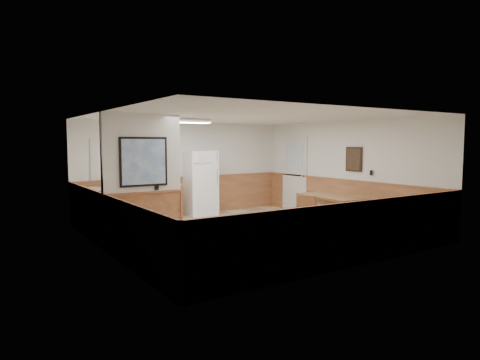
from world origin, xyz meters
TOP-DOWN VIEW (x-y plane):
  - ground at (0.00, 0.00)m, footprint 6.00×6.00m
  - ceiling at (0.00, 0.00)m, footprint 6.00×6.00m
  - back_wall at (0.00, 3.00)m, footprint 6.00×0.02m
  - right_wall at (3.00, 0.00)m, footprint 0.02×6.00m
  - left_wall at (-3.00, 0.00)m, footprint 0.02×6.00m
  - wainscot_back at (0.00, 2.98)m, footprint 6.00×0.04m
  - wainscot_right at (2.98, 0.00)m, footprint 0.04×6.00m
  - wainscot_left at (-2.98, 0.00)m, footprint 0.04×6.00m
  - partition_wall at (-2.25, 0.19)m, footprint 1.50×0.20m
  - kitchen_counter at (-1.21, 2.68)m, footprint 2.20×0.61m
  - exterior_door at (2.96, 1.90)m, footprint 0.07×1.02m
  - kitchen_window at (-2.10, 2.98)m, footprint 0.80×0.04m
  - wall_painting at (2.97, -0.30)m, footprint 0.04×0.50m
  - fluorescent_fixture at (-0.80, 1.30)m, footprint 1.20×0.30m
  - refrigerator at (0.28, 2.63)m, footprint 0.81×0.74m
  - dining_table at (1.95, -0.59)m, footprint 0.93×1.70m
  - dining_bench at (2.77, -0.57)m, footprint 0.51×1.75m
  - dining_chair at (1.05, -0.79)m, footprint 0.72×0.61m
  - fire_extinguisher at (-0.63, 2.67)m, footprint 0.13×0.13m
  - soap_bottle at (-2.23, 2.69)m, footprint 0.09×0.09m

SIDE VIEW (x-z plane):
  - ground at x=0.00m, z-range 0.00..0.00m
  - dining_bench at x=2.77m, z-range 0.12..0.57m
  - kitchen_counter at x=-1.21m, z-range -0.04..0.96m
  - dining_chair at x=1.05m, z-range 0.07..0.92m
  - wainscot_back at x=0.00m, z-range 0.00..1.00m
  - wainscot_right at x=2.98m, z-range 0.00..1.00m
  - wainscot_left at x=-2.98m, z-range 0.00..1.00m
  - dining_table at x=1.95m, z-range 0.28..1.03m
  - refrigerator at x=0.28m, z-range 0.00..1.74m
  - soap_bottle at x=-2.23m, z-range 0.90..1.14m
  - exterior_door at x=2.96m, z-range -0.02..2.13m
  - fire_extinguisher at x=-0.63m, z-range 0.87..1.31m
  - partition_wall at x=-2.25m, z-range -0.02..2.48m
  - back_wall at x=0.00m, z-range 0.00..2.50m
  - right_wall at x=3.00m, z-range 0.00..2.50m
  - left_wall at x=-3.00m, z-range 0.00..2.50m
  - kitchen_window at x=-2.10m, z-range 1.05..2.05m
  - wall_painting at x=2.97m, z-range 1.25..1.85m
  - fluorescent_fixture at x=-0.80m, z-range 2.40..2.49m
  - ceiling at x=0.00m, z-range 2.49..2.51m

